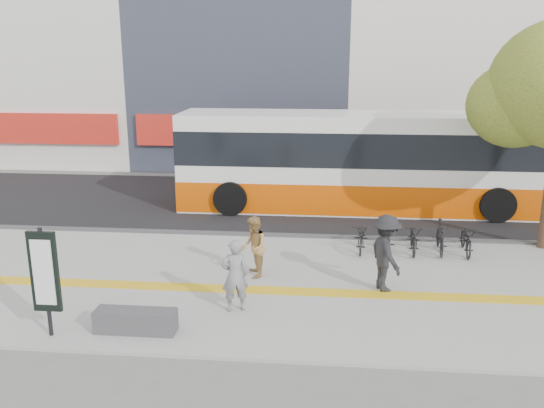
# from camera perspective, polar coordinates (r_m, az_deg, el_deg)

# --- Properties ---
(ground) EXTENTS (120.00, 120.00, 0.00)m
(ground) POSITION_cam_1_polar(r_m,az_deg,el_deg) (12.25, 0.10, -11.03)
(ground) COLOR #60605B
(ground) RESTS_ON ground
(sidewalk) EXTENTS (40.00, 7.00, 0.08)m
(sidewalk) POSITION_cam_1_polar(r_m,az_deg,el_deg) (13.59, 0.68, -8.10)
(sidewalk) COLOR gray
(sidewalk) RESTS_ON ground
(tactile_strip) EXTENTS (40.00, 0.45, 0.01)m
(tactile_strip) POSITION_cam_1_polar(r_m,az_deg,el_deg) (13.12, 0.50, -8.77)
(tactile_strip) COLOR gold
(tactile_strip) RESTS_ON sidewalk
(street) EXTENTS (40.00, 8.00, 0.06)m
(street) POSITION_cam_1_polar(r_m,az_deg,el_deg) (20.69, 2.39, 0.08)
(street) COLOR black
(street) RESTS_ON ground
(curb) EXTENTS (40.00, 0.25, 0.14)m
(curb) POSITION_cam_1_polar(r_m,az_deg,el_deg) (16.85, 1.66, -3.32)
(curb) COLOR #39393B
(curb) RESTS_ON ground
(bench) EXTENTS (1.60, 0.45, 0.45)m
(bench) POSITION_cam_1_polar(r_m,az_deg,el_deg) (11.58, -13.66, -11.45)
(bench) COLOR #39393B
(bench) RESTS_ON sidewalk
(signboard) EXTENTS (0.55, 0.10, 2.20)m
(signboard) POSITION_cam_1_polar(r_m,az_deg,el_deg) (11.52, -22.09, -6.55)
(signboard) COLOR black
(signboard) RESTS_ON sidewalk
(bus) EXTENTS (12.52, 2.97, 3.33)m
(bus) POSITION_cam_1_polar(r_m,az_deg,el_deg) (19.85, 8.92, 4.00)
(bus) COLOR silver
(bus) RESTS_ON street
(bicycle_row) EXTENTS (3.48, 1.55, 0.88)m
(bicycle_row) POSITION_cam_1_polar(r_m,az_deg,el_deg) (15.93, 14.19, -3.28)
(bicycle_row) COLOR black
(bicycle_row) RESTS_ON sidewalk
(seated_woman) EXTENTS (0.67, 0.56, 1.58)m
(seated_woman) POSITION_cam_1_polar(r_m,az_deg,el_deg) (11.92, -3.80, -7.24)
(seated_woman) COLOR black
(seated_woman) RESTS_ON sidewalk
(pedestrian_tan) EXTENTS (0.73, 0.85, 1.52)m
(pedestrian_tan) POSITION_cam_1_polar(r_m,az_deg,el_deg) (13.66, -1.87, -4.38)
(pedestrian_tan) COLOR #A17A46
(pedestrian_tan) RESTS_ON sidewalk
(pedestrian_dark) EXTENTS (1.03, 1.32, 1.80)m
(pedestrian_dark) POSITION_cam_1_polar(r_m,az_deg,el_deg) (13.11, 11.49, -4.91)
(pedestrian_dark) COLOR black
(pedestrian_dark) RESTS_ON sidewalk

